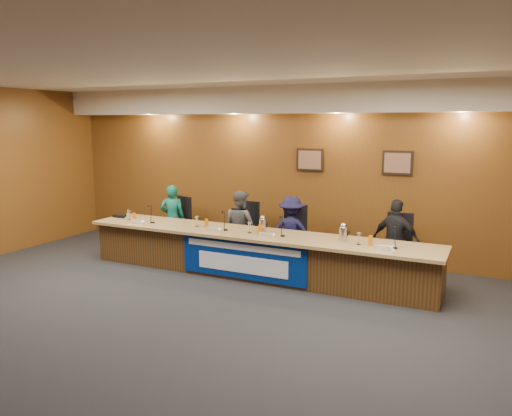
# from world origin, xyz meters

# --- Properties ---
(floor) EXTENTS (10.00, 10.00, 0.00)m
(floor) POSITION_xyz_m (0.00, 0.00, 0.00)
(floor) COLOR black
(floor) RESTS_ON ground
(ceiling) EXTENTS (10.00, 8.00, 0.04)m
(ceiling) POSITION_xyz_m (0.00, 0.00, 3.20)
(ceiling) COLOR silver
(ceiling) RESTS_ON wall_back
(wall_back) EXTENTS (10.00, 0.04, 3.20)m
(wall_back) POSITION_xyz_m (0.00, 4.00, 1.60)
(wall_back) COLOR brown
(wall_back) RESTS_ON floor
(soffit) EXTENTS (10.00, 0.50, 0.50)m
(soffit) POSITION_xyz_m (0.00, 3.75, 2.95)
(soffit) COLOR beige
(soffit) RESTS_ON wall_back
(dais_body) EXTENTS (6.00, 0.80, 0.70)m
(dais_body) POSITION_xyz_m (0.00, 2.40, 0.35)
(dais_body) COLOR #442A12
(dais_body) RESTS_ON floor
(dais_top) EXTENTS (6.10, 0.95, 0.05)m
(dais_top) POSITION_xyz_m (0.00, 2.35, 0.72)
(dais_top) COLOR #977748
(dais_top) RESTS_ON dais_body
(banner) EXTENTS (2.20, 0.02, 0.65)m
(banner) POSITION_xyz_m (0.00, 1.99, 0.38)
(banner) COLOR navy
(banner) RESTS_ON dais_body
(banner_text_upper) EXTENTS (2.00, 0.01, 0.10)m
(banner_text_upper) POSITION_xyz_m (0.00, 1.97, 0.58)
(banner_text_upper) COLOR silver
(banner_text_upper) RESTS_ON banner
(banner_text_lower) EXTENTS (1.60, 0.01, 0.28)m
(banner_text_lower) POSITION_xyz_m (0.00, 1.97, 0.30)
(banner_text_lower) COLOR silver
(banner_text_lower) RESTS_ON banner
(wall_photo_left) EXTENTS (0.52, 0.04, 0.42)m
(wall_photo_left) POSITION_xyz_m (0.40, 3.97, 1.85)
(wall_photo_left) COLOR black
(wall_photo_left) RESTS_ON wall_back
(wall_photo_right) EXTENTS (0.52, 0.04, 0.42)m
(wall_photo_right) POSITION_xyz_m (2.00, 3.97, 1.85)
(wall_photo_right) COLOR black
(wall_photo_right) RESTS_ON wall_back
(panelist_a) EXTENTS (0.57, 0.49, 1.33)m
(panelist_a) POSITION_xyz_m (-2.16, 3.14, 0.67)
(panelist_a) COLOR #0D5949
(panelist_a) RESTS_ON floor
(panelist_b) EXTENTS (0.79, 0.72, 1.31)m
(panelist_b) POSITION_xyz_m (-0.63, 3.14, 0.66)
(panelist_b) COLOR #55575B
(panelist_b) RESTS_ON floor
(panelist_c) EXTENTS (0.88, 0.59, 1.27)m
(panelist_c) POSITION_xyz_m (0.38, 3.14, 0.64)
(panelist_c) COLOR black
(panelist_c) RESTS_ON floor
(panelist_d) EXTENTS (0.83, 0.47, 1.34)m
(panelist_d) POSITION_xyz_m (2.18, 3.14, 0.67)
(panelist_d) COLOR black
(panelist_d) RESTS_ON floor
(office_chair_a) EXTENTS (0.62, 0.62, 0.08)m
(office_chair_a) POSITION_xyz_m (-2.16, 3.24, 0.48)
(office_chair_a) COLOR black
(office_chair_a) RESTS_ON floor
(office_chair_b) EXTENTS (0.53, 0.53, 0.08)m
(office_chair_b) POSITION_xyz_m (-0.63, 3.24, 0.48)
(office_chair_b) COLOR black
(office_chair_b) RESTS_ON floor
(office_chair_c) EXTENTS (0.57, 0.57, 0.08)m
(office_chair_c) POSITION_xyz_m (0.38, 3.24, 0.48)
(office_chair_c) COLOR black
(office_chair_c) RESTS_ON floor
(office_chair_d) EXTENTS (0.48, 0.48, 0.08)m
(office_chair_d) POSITION_xyz_m (2.18, 3.24, 0.48)
(office_chair_d) COLOR black
(office_chair_d) RESTS_ON floor
(nameplate_a) EXTENTS (0.24, 0.08, 0.10)m
(nameplate_a) POSITION_xyz_m (-2.20, 2.09, 0.80)
(nameplate_a) COLOR white
(nameplate_a) RESTS_ON dais_top
(microphone_a) EXTENTS (0.07, 0.07, 0.02)m
(microphone_a) POSITION_xyz_m (-1.96, 2.25, 0.76)
(microphone_a) COLOR black
(microphone_a) RESTS_ON dais_top
(juice_glass_a) EXTENTS (0.06, 0.06, 0.15)m
(juice_glass_a) POSITION_xyz_m (-2.39, 2.26, 0.82)
(juice_glass_a) COLOR #DF6600
(juice_glass_a) RESTS_ON dais_top
(water_glass_a) EXTENTS (0.08, 0.08, 0.18)m
(water_glass_a) POSITION_xyz_m (-2.54, 2.31, 0.84)
(water_glass_a) COLOR silver
(water_glass_a) RESTS_ON dais_top
(nameplate_b) EXTENTS (0.24, 0.08, 0.10)m
(nameplate_b) POSITION_xyz_m (-0.62, 2.12, 0.80)
(nameplate_b) COLOR white
(nameplate_b) RESTS_ON dais_top
(microphone_b) EXTENTS (0.07, 0.07, 0.02)m
(microphone_b) POSITION_xyz_m (-0.47, 2.28, 0.76)
(microphone_b) COLOR black
(microphone_b) RESTS_ON dais_top
(juice_glass_b) EXTENTS (0.06, 0.06, 0.15)m
(juice_glass_b) POSITION_xyz_m (-0.88, 2.34, 0.82)
(juice_glass_b) COLOR #DF6600
(juice_glass_b) RESTS_ON dais_top
(water_glass_b) EXTENTS (0.08, 0.08, 0.18)m
(water_glass_b) POSITION_xyz_m (-1.07, 2.34, 0.84)
(water_glass_b) COLOR silver
(water_glass_b) RESTS_ON dais_top
(nameplate_c) EXTENTS (0.24, 0.08, 0.10)m
(nameplate_c) POSITION_xyz_m (0.35, 2.13, 0.80)
(nameplate_c) COLOR white
(nameplate_c) RESTS_ON dais_top
(microphone_c) EXTENTS (0.07, 0.07, 0.02)m
(microphone_c) POSITION_xyz_m (0.57, 2.29, 0.76)
(microphone_c) COLOR black
(microphone_c) RESTS_ON dais_top
(juice_glass_c) EXTENTS (0.06, 0.06, 0.15)m
(juice_glass_c) POSITION_xyz_m (0.17, 2.30, 0.82)
(juice_glass_c) COLOR #DF6600
(juice_glass_c) RESTS_ON dais_top
(water_glass_c) EXTENTS (0.08, 0.08, 0.18)m
(water_glass_c) POSITION_xyz_m (-0.02, 2.28, 0.84)
(water_glass_c) COLOR silver
(water_glass_c) RESTS_ON dais_top
(nameplate_d) EXTENTS (0.24, 0.08, 0.10)m
(nameplate_d) POSITION_xyz_m (2.19, 2.10, 0.80)
(nameplate_d) COLOR white
(nameplate_d) RESTS_ON dais_top
(microphone_d) EXTENTS (0.07, 0.07, 0.02)m
(microphone_d) POSITION_xyz_m (2.33, 2.28, 0.76)
(microphone_d) COLOR black
(microphone_d) RESTS_ON dais_top
(juice_glass_d) EXTENTS (0.06, 0.06, 0.15)m
(juice_glass_d) POSITION_xyz_m (1.96, 2.30, 0.82)
(juice_glass_d) COLOR #DF6600
(juice_glass_d) RESTS_ON dais_top
(water_glass_d) EXTENTS (0.08, 0.08, 0.18)m
(water_glass_d) POSITION_xyz_m (1.80, 2.28, 0.84)
(water_glass_d) COLOR silver
(water_glass_d) RESTS_ON dais_top
(carafe_mid) EXTENTS (0.12, 0.12, 0.22)m
(carafe_mid) POSITION_xyz_m (0.14, 2.45, 0.86)
(carafe_mid) COLOR silver
(carafe_mid) RESTS_ON dais_top
(carafe_right) EXTENTS (0.13, 0.13, 0.22)m
(carafe_right) POSITION_xyz_m (1.53, 2.37, 0.86)
(carafe_right) COLOR silver
(carafe_right) RESTS_ON dais_top
(speakerphone) EXTENTS (0.32, 0.32, 0.05)m
(speakerphone) POSITION_xyz_m (-2.85, 2.43, 0.78)
(speakerphone) COLOR black
(speakerphone) RESTS_ON dais_top
(paper_stack) EXTENTS (0.26, 0.33, 0.01)m
(paper_stack) POSITION_xyz_m (2.21, 2.26, 0.75)
(paper_stack) COLOR white
(paper_stack) RESTS_ON dais_top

